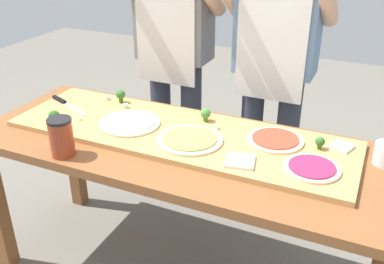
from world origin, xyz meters
TOP-DOWN VIEW (x-y plane):
  - prep_table at (0.00, 0.00)m, footprint 1.86×0.71m
  - cutting_board at (-0.05, 0.06)m, footprint 1.53×0.47m
  - chefs_knife at (-0.71, 0.10)m, footprint 0.29×0.13m
  - pizza_whole_tomato_red at (0.36, 0.14)m, footprint 0.24×0.24m
  - pizza_whole_pesto_green at (0.03, -0.01)m, footprint 0.28×0.28m
  - pizza_whole_white_garlic at (-0.29, 0.03)m, footprint 0.28×0.28m
  - pizza_whole_beet_magenta at (0.54, -0.03)m, footprint 0.21×0.21m
  - pizza_slice_near_left at (0.28, -0.09)m, footprint 0.13×0.13m
  - pizza_slice_near_right at (0.62, 0.19)m, footprint 0.10×0.10m
  - broccoli_floret_front_right at (0.53, 0.15)m, footprint 0.04×0.04m
  - broccoli_floret_front_left at (-0.46, 0.23)m, footprint 0.05×0.05m
  - broccoli_floret_back_mid at (-0.60, -0.11)m, footprint 0.05×0.05m
  - broccoli_floret_front_mid at (0.01, 0.20)m, footprint 0.05×0.05m
  - cheese_crumble_a at (0.09, 0.15)m, footprint 0.02×0.02m
  - cheese_crumble_b at (-0.54, 0.23)m, footprint 0.03×0.03m
  - cheese_crumble_c at (-0.40, 0.18)m, footprint 0.03×0.03m
  - cheese_crumble_d at (-0.52, -0.03)m, footprint 0.02×0.02m
  - sauce_jar at (-0.41, -0.29)m, footprint 0.10×0.10m
  - cook_left at (-0.36, 0.63)m, footprint 0.54×0.39m
  - cook_right at (0.21, 0.63)m, footprint 0.54×0.39m

SIDE VIEW (x-z plane):
  - prep_table at x=0.00m, z-range 0.28..1.03m
  - cutting_board at x=-0.05m, z-range 0.75..0.77m
  - chefs_knife at x=-0.71m, z-range 0.77..0.79m
  - pizza_slice_near_left at x=0.28m, z-range 0.77..0.79m
  - pizza_slice_near_right at x=0.62m, z-range 0.77..0.79m
  - cheese_crumble_d at x=-0.52m, z-range 0.77..0.79m
  - pizza_whole_pesto_green at x=0.03m, z-range 0.77..0.79m
  - pizza_whole_white_garlic at x=-0.29m, z-range 0.77..0.79m
  - pizza_whole_tomato_red at x=0.36m, z-range 0.77..0.79m
  - pizza_whole_beet_magenta at x=0.54m, z-range 0.77..0.79m
  - cheese_crumble_a at x=0.09m, z-range 0.77..0.79m
  - cheese_crumble_b at x=-0.54m, z-range 0.77..0.79m
  - cheese_crumble_c at x=-0.40m, z-range 0.77..0.80m
  - broccoli_floret_front_right at x=0.53m, z-range 0.78..0.83m
  - broccoli_floret_front_mid at x=0.01m, z-range 0.78..0.84m
  - broccoli_floret_back_mid at x=-0.60m, z-range 0.78..0.84m
  - broccoli_floret_front_left at x=-0.46m, z-range 0.78..0.85m
  - sauce_jar at x=-0.41m, z-range 0.75..0.91m
  - cook_left at x=-0.36m, z-range 0.16..1.83m
  - cook_right at x=0.21m, z-range 0.16..1.83m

